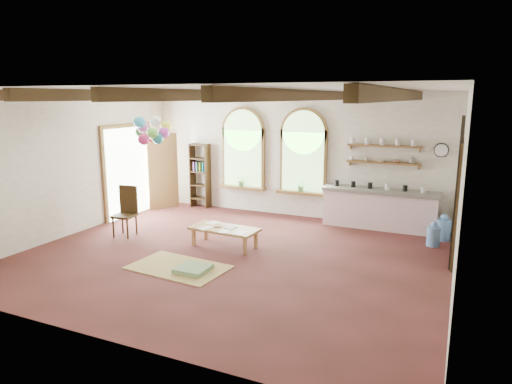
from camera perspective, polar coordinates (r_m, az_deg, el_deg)
The scene contains 27 objects.
floor at distance 9.09m, azimuth -3.06°, elevation -7.98°, with size 8.00×8.00×0.00m, color #5B2525.
ceiling_beams at distance 8.56m, azimuth -3.29°, elevation 11.97°, with size 6.20×6.80×0.18m, color #352511, non-canonical shape.
window_left at distance 12.33m, azimuth -1.62°, elevation 5.07°, with size 1.30×0.28×2.20m.
window_right at distance 11.69m, azimuth 5.92°, elevation 4.65°, with size 1.30×0.28×2.20m.
left_doorway at distance 12.42m, azimuth -15.62°, elevation 2.45°, with size 0.10×1.90×2.50m, color brown.
right_doorway at distance 9.30m, azimuth 23.70°, elevation -1.46°, with size 0.10×1.30×2.40m, color black.
kitchen_counter at distance 11.22m, azimuth 15.16°, elevation -2.01°, with size 2.68×0.62×0.94m.
wall_shelf_lower at distance 11.20m, azimuth 15.61°, elevation 3.54°, with size 1.70×0.24×0.04m, color brown.
wall_shelf_upper at distance 11.15m, azimuth 15.72°, elevation 5.58°, with size 1.70×0.24×0.04m, color brown.
wall_clock at distance 11.11m, azimuth 22.16°, elevation 4.87°, with size 0.32×0.32×0.04m, color black.
bookshelf at distance 12.96m, azimuth -6.99°, elevation 2.05°, with size 0.53×0.32×1.80m.
coffee_table at distance 9.53m, azimuth -3.98°, elevation -4.75°, with size 1.48×0.75×0.41m.
side_chair at distance 10.69m, azimuth -16.02°, elevation -3.58°, with size 0.50×0.50×1.12m.
floor_mat at distance 8.60m, azimuth -9.67°, elevation -9.26°, with size 1.76×1.09×0.02m, color tan.
floor_cushion at distance 8.35m, azimuth -7.86°, elevation -9.54°, with size 0.55×0.55×0.10m, color gray.
water_jug_a at distance 10.79m, azimuth 22.40°, elevation -4.26°, with size 0.31×0.31×0.59m.
water_jug_b at distance 10.29m, azimuth 21.30°, elevation -5.07°, with size 0.27×0.27×0.53m.
balloon_cluster at distance 10.56m, azimuth -12.95°, elevation 7.44°, with size 0.85×0.92×1.16m.
table_book at distance 9.65m, azimuth -5.22°, elevation -4.22°, with size 0.17×0.24×0.02m, color olive.
tablet at distance 9.50m, azimuth -3.18°, elevation -4.47°, with size 0.19×0.27×0.01m, color black.
potted_plant_left at distance 12.35m, azimuth -1.82°, elevation 1.42°, with size 0.27×0.23×0.30m, color #598C4C.
potted_plant_right at distance 11.71m, azimuth 5.68°, elevation 0.80°, with size 0.27×0.23×0.30m, color #598C4C.
shelf_cup_a at distance 11.32m, azimuth 11.87°, elevation 4.16°, with size 0.12×0.10×0.10m, color white.
shelf_cup_b at distance 11.25m, azimuth 13.61°, elevation 4.03°, with size 0.10×0.10×0.09m, color beige.
shelf_bowl_a at distance 11.20m, azimuth 15.37°, elevation 3.80°, with size 0.22×0.22×0.05m, color beige.
shelf_bowl_b at distance 11.15m, azimuth 17.14°, elevation 3.68°, with size 0.20×0.20×0.06m, color #8C664C.
shelf_vase at distance 11.10m, azimuth 18.96°, elevation 3.87°, with size 0.18×0.18×0.19m, color slate.
Camera 1 is at (3.95, -7.59, 3.07)m, focal length 32.00 mm.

